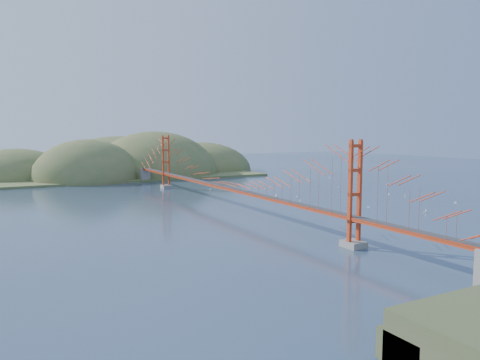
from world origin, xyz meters
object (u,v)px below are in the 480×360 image
bridge (227,165)px  sailboat_2 (426,212)px  sailboat_1 (353,190)px  sailboat_0 (297,196)px

bridge → sailboat_2: size_ratio=142.12×
sailboat_1 → sailboat_0: 16.51m
bridge → sailboat_2: bearing=-37.5°
sailboat_2 → sailboat_1: sailboat_1 is taller
sailboat_1 → sailboat_0: bearing=-171.3°
sailboat_0 → sailboat_2: bearing=-72.3°
sailboat_2 → sailboat_0: (-7.53, 23.51, -0.01)m
sailboat_2 → sailboat_1: (8.79, 26.02, 0.00)m
sailboat_2 → sailboat_0: 24.69m
bridge → sailboat_1: bridge is taller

